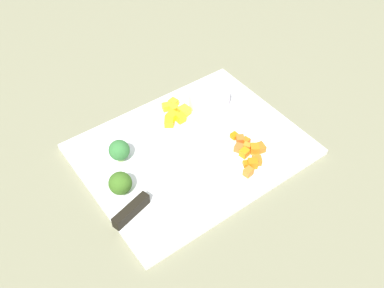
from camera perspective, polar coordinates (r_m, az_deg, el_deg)
name	(u,v)px	position (r m, az deg, el deg)	size (l,w,h in m)	color
ground_plane	(192,151)	(0.89, 0.00, -0.98)	(4.00, 4.00, 0.00)	gray
cutting_board	(192,149)	(0.88, 0.00, -0.71)	(0.43, 0.34, 0.01)	white
prep_bowl	(209,97)	(0.97, 2.26, 6.10)	(0.09, 0.09, 0.03)	white
chef_knife	(160,186)	(0.81, -4.23, -5.44)	(0.37, 0.11, 0.02)	silver
carrot_dice_0	(246,164)	(0.85, 7.10, -2.58)	(0.01, 0.01, 0.01)	orange
carrot_dice_1	(234,136)	(0.90, 5.55, 1.08)	(0.01, 0.01, 0.01)	orange
carrot_dice_2	(239,148)	(0.88, 6.13, -0.50)	(0.02, 0.02, 0.01)	orange
carrot_dice_3	(248,172)	(0.83, 7.36, -3.64)	(0.01, 0.02, 0.02)	orange
carrot_dice_4	(247,146)	(0.88, 7.20, -0.32)	(0.01, 0.01, 0.01)	orange
carrot_dice_5	(260,148)	(0.88, 8.91, -0.47)	(0.02, 0.02, 0.02)	orange
carrot_dice_6	(246,141)	(0.89, 7.04, 0.40)	(0.01, 0.01, 0.01)	orange
carrot_dice_7	(257,161)	(0.86, 8.46, -2.15)	(0.02, 0.02, 0.02)	orange
carrot_dice_8	(255,149)	(0.88, 8.17, -0.61)	(0.02, 0.02, 0.02)	orange
carrot_dice_9	(253,163)	(0.85, 7.92, -2.53)	(0.02, 0.02, 0.02)	orange
carrot_dice_10	(240,139)	(0.89, 6.30, 0.64)	(0.02, 0.02, 0.01)	orange
carrot_dice_11	(245,153)	(0.87, 6.87, -1.14)	(0.02, 0.02, 0.02)	orange
pepper_dice_0	(168,122)	(0.92, -3.16, 2.84)	(0.02, 0.02, 0.02)	yellow
pepper_dice_1	(184,111)	(0.95, -1.01, 4.35)	(0.02, 0.02, 0.02)	yellow
pepper_dice_2	(173,103)	(0.97, -2.44, 5.43)	(0.02, 0.02, 0.01)	yellow
pepper_dice_3	(167,107)	(0.96, -3.27, 4.89)	(0.02, 0.02, 0.01)	yellow
pepper_dice_4	(172,116)	(0.93, -2.64, 3.62)	(0.02, 0.02, 0.02)	yellow
pepper_dice_5	(174,108)	(0.95, -2.42, 4.67)	(0.02, 0.02, 0.02)	yellow
pepper_dice_6	(181,118)	(0.93, -1.49, 3.42)	(0.02, 0.02, 0.02)	yellow
broccoli_floret_0	(120,183)	(0.80, -9.34, -5.10)	(0.04, 0.04, 0.04)	#85BF54
broccoli_floret_1	(119,150)	(0.85, -9.47, -0.83)	(0.04, 0.04, 0.05)	#97B865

